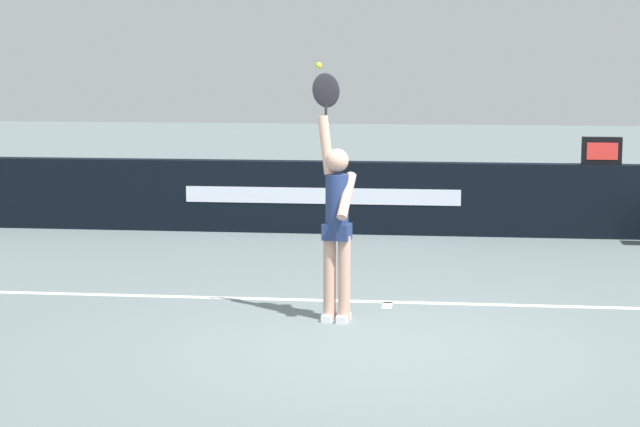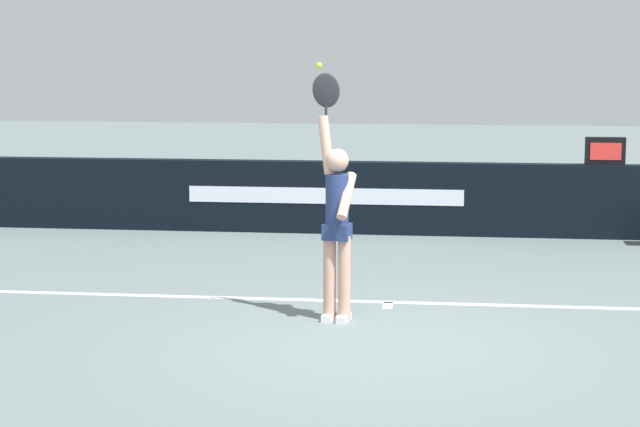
{
  "view_description": "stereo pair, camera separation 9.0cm",
  "coord_description": "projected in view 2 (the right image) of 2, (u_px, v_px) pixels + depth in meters",
  "views": [
    {
      "loc": [
        0.59,
        -10.07,
        2.74
      ],
      "look_at": [
        -0.63,
        0.73,
        1.11
      ],
      "focal_mm": 62.29,
      "sensor_mm": 36.0,
      "label": 1
    },
    {
      "loc": [
        0.68,
        -10.06,
        2.74
      ],
      "look_at": [
        -0.63,
        0.73,
        1.11
      ],
      "focal_mm": 62.29,
      "sensor_mm": 36.0,
      "label": 2
    }
  ],
  "objects": [
    {
      "name": "ground_plane",
      "position": [
        378.0,
        343.0,
        10.37
      ],
      "size": [
        60.0,
        60.0,
        0.0
      ],
      "primitive_type": "plane",
      "color": "slate"
    },
    {
      "name": "speed_display",
      "position": [
        605.0,
        151.0,
        15.89
      ],
      "size": [
        0.56,
        0.14,
        0.4
      ],
      "color": "black",
      "rests_on": "back_wall"
    },
    {
      "name": "back_wall",
      "position": [
        407.0,
        198.0,
        16.34
      ],
      "size": [
        14.55,
        0.26,
        1.07
      ],
      "color": "black",
      "rests_on": "ground"
    },
    {
      "name": "court_lines",
      "position": [
        369.0,
        378.0,
        9.28
      ],
      "size": [
        10.27,
        5.76,
        0.0
      ],
      "color": "white",
      "rests_on": "ground"
    },
    {
      "name": "tennis_player",
      "position": [
        337.0,
        219.0,
        11.08
      ],
      "size": [
        0.47,
        0.44,
        2.51
      ],
      "color": "tan",
      "rests_on": "ground"
    },
    {
      "name": "tennis_ball",
      "position": [
        319.0,
        65.0,
        10.83
      ],
      "size": [
        0.06,
        0.06,
        0.06
      ],
      "color": "#D1E032"
    }
  ]
}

